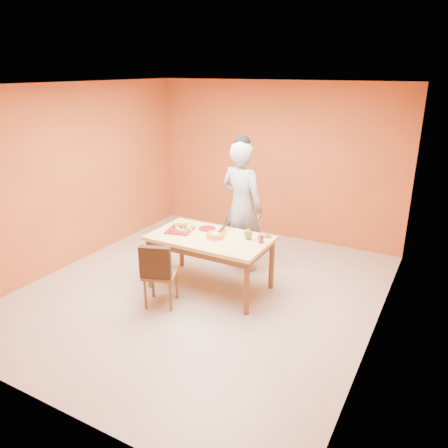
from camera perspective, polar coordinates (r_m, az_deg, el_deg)
The scene contains 17 objects.
floor at distance 6.06m, azimuth -2.90°, elevation -8.72°, with size 5.00×5.00×0.00m, color beige.
ceiling at distance 5.33m, azimuth -3.42°, elevation 17.72°, with size 5.00×5.00×0.00m, color silver.
wall_back at distance 7.72m, azimuth 6.76°, elevation 8.15°, with size 4.50×4.50×0.00m, color #D96232.
wall_left at distance 6.97m, azimuth -19.17°, elevation 5.92°, with size 5.00×5.00×0.00m, color #D96232.
wall_right at distance 4.81m, azimuth 20.33°, elevation -0.17°, with size 5.00×5.00×0.00m, color #D96232.
dining_table at distance 5.86m, azimuth -1.83°, elevation -2.51°, with size 1.60×0.90×0.76m.
dining_chair at distance 5.59m, azimuth -8.42°, elevation -6.27°, with size 0.53×0.59×0.88m.
pastry_pile at distance 6.03m, azimuth -5.81°, elevation -0.30°, with size 0.30×0.30×0.10m, color #E9BF63, non-canonical shape.
person at distance 6.38m, azimuth 2.33°, elevation 2.25°, with size 0.71×0.46×1.94m, color gray.
pastry_platter at distance 6.05m, azimuth -5.79°, elevation -0.82°, with size 0.34×0.34×0.02m, color maroon.
red_dinner_plate at distance 6.10m, azimuth -2.23°, elevation -0.60°, with size 0.24×0.24×0.01m, color maroon.
white_cake_plate at distance 5.77m, azimuth -1.15°, elevation -1.81°, with size 0.26×0.26×0.01m, color white.
sponge_cake at distance 5.76m, azimuth -1.15°, elevation -1.50°, with size 0.24×0.24×0.05m, color orange.
cake_server at distance 5.89m, azimuth -0.20°, elevation -0.64°, with size 0.06×0.29×0.01m, color white.
egg_ornament at distance 5.72m, azimuth 3.18°, elevation -1.34°, with size 0.11×0.09×0.14m, color olive.
magenta_glass at distance 5.63m, azimuth 4.81°, elevation -1.93°, with size 0.07×0.07×0.11m, color #C31D4B.
checker_tin at distance 5.83m, azimuth 5.66°, elevation -1.60°, with size 0.10×0.10×0.03m, color #3C2610.
Camera 1 is at (2.82, -4.52, 2.89)m, focal length 35.00 mm.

